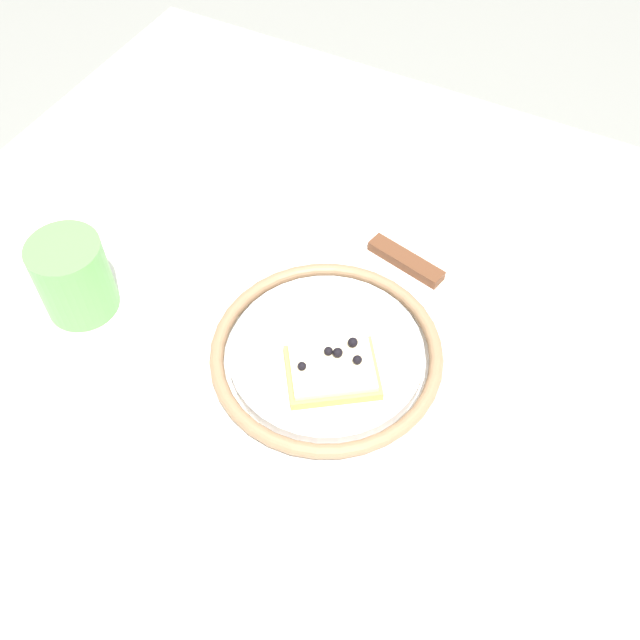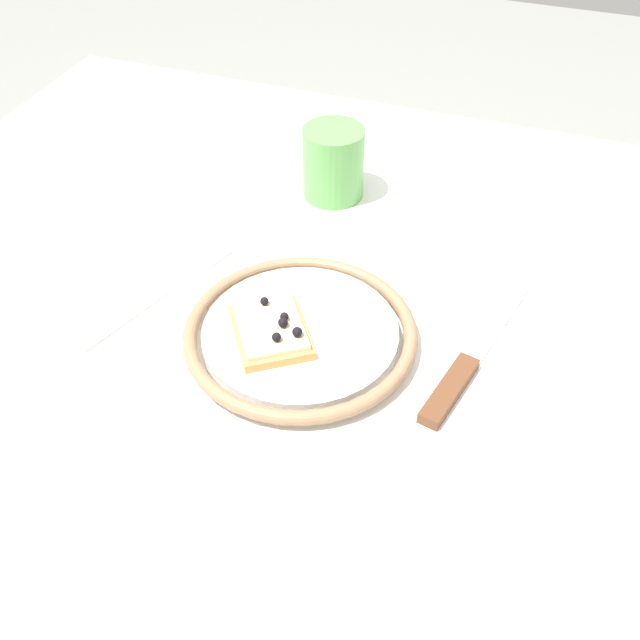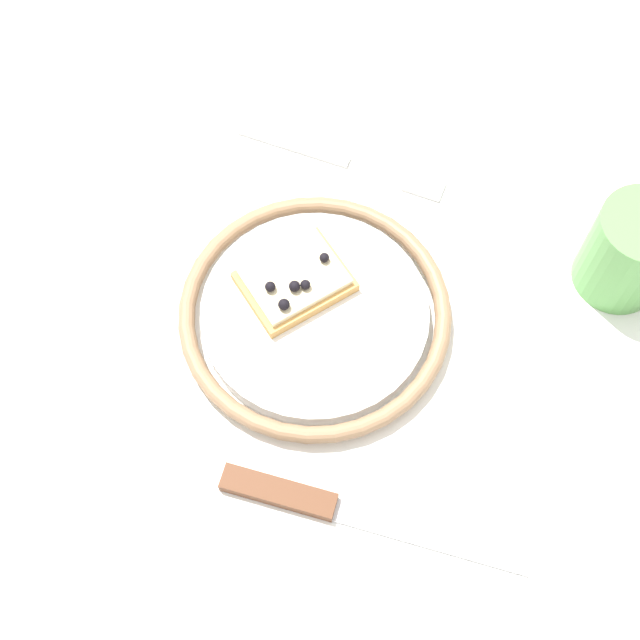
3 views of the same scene
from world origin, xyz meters
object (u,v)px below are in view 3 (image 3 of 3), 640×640
(knife, at_px, (320,504))
(dining_table, at_px, (364,313))
(fork, at_px, (342,160))
(plate, at_px, (315,313))
(pizza_slice_near, at_px, (295,280))
(cup, at_px, (630,251))

(knife, bearing_deg, dining_table, 171.48)
(knife, relative_size, fork, 1.21)
(plate, bearing_deg, knife, 4.62)
(fork, bearing_deg, knife, -0.46)
(dining_table, distance_m, fork, 0.14)
(pizza_slice_near, bearing_deg, knife, 9.63)
(dining_table, relative_size, plate, 4.50)
(fork, height_order, cup, cup)
(knife, bearing_deg, cup, 131.23)
(cup, bearing_deg, fork, -114.33)
(plate, relative_size, cup, 2.61)
(knife, bearing_deg, fork, 179.54)
(dining_table, bearing_deg, plate, -42.75)
(knife, bearing_deg, plate, -175.38)
(dining_table, bearing_deg, cup, 92.00)
(dining_table, bearing_deg, pizza_slice_near, -68.26)
(fork, relative_size, cup, 2.25)
(dining_table, height_order, knife, knife)
(plate, distance_m, cup, 0.26)
(knife, height_order, fork, knife)
(plate, bearing_deg, pizza_slice_near, -141.62)
(dining_table, relative_size, fork, 5.22)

